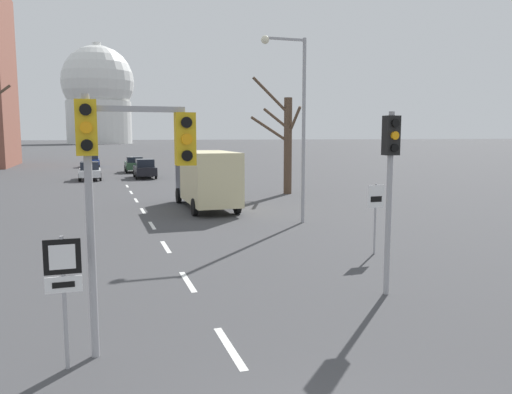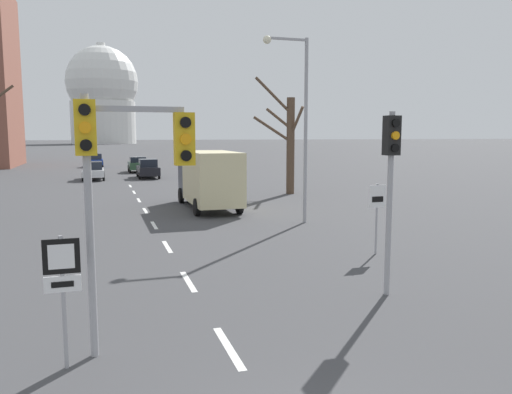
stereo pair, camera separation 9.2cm
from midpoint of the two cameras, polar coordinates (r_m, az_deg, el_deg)
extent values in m
cube|color=silver|center=(9.90, -2.88, -16.79)|extent=(0.16, 2.00, 0.01)
cube|color=silver|center=(14.04, -7.55, -9.54)|extent=(0.16, 2.00, 0.01)
cube|color=silver|center=(18.35, -9.98, -5.61)|extent=(0.16, 2.00, 0.01)
cube|color=silver|center=(22.74, -11.45, -3.18)|extent=(0.16, 2.00, 0.01)
cube|color=silver|center=(27.16, -12.45, -1.54)|extent=(0.16, 2.00, 0.01)
cube|color=silver|center=(31.60, -13.16, -0.36)|extent=(0.16, 2.00, 0.01)
cube|color=silver|center=(36.06, -13.70, 0.53)|extent=(0.16, 2.00, 0.01)
cube|color=silver|center=(40.53, -14.12, 1.23)|extent=(0.16, 2.00, 0.01)
cylinder|color=#9E9EA3|center=(9.31, -18.20, -3.49)|extent=(0.14, 0.14, 4.72)
cube|color=gold|center=(9.16, -18.64, 7.52)|extent=(0.36, 0.28, 0.96)
cylinder|color=black|center=(9.00, -18.73, 9.43)|extent=(0.20, 0.06, 0.20)
cylinder|color=orange|center=(8.99, -18.66, 7.53)|extent=(0.20, 0.06, 0.20)
cylinder|color=black|center=(8.99, -18.58, 5.64)|extent=(0.20, 0.06, 0.20)
cube|color=#9E9EA3|center=(9.20, -13.31, 9.76)|extent=(1.71, 0.10, 0.10)
cube|color=gold|center=(9.29, -7.92, 6.58)|extent=(0.36, 0.28, 0.96)
cylinder|color=black|center=(9.12, -7.78, 8.44)|extent=(0.20, 0.06, 0.20)
cylinder|color=orange|center=(9.12, -7.74, 6.57)|extent=(0.20, 0.06, 0.20)
cylinder|color=black|center=(9.13, -7.71, 4.70)|extent=(0.20, 0.06, 0.20)
cylinder|color=#9E9EA3|center=(12.80, 15.19, -0.88)|extent=(0.14, 0.14, 4.58)
cube|color=black|center=(12.68, 15.44, 6.79)|extent=(0.36, 0.28, 0.96)
cylinder|color=black|center=(12.54, 15.91, 8.13)|extent=(0.20, 0.06, 0.20)
cylinder|color=orange|center=(12.54, 15.86, 6.78)|extent=(0.20, 0.06, 0.20)
cylinder|color=black|center=(12.54, 15.82, 5.42)|extent=(0.20, 0.06, 0.20)
cylinder|color=#9E9EA3|center=(9.28, -20.85, -11.24)|extent=(0.07, 0.07, 2.33)
cube|color=black|center=(9.04, -21.09, -6.35)|extent=(0.60, 0.03, 0.60)
cube|color=white|center=(9.02, -21.10, -6.38)|extent=(0.42, 0.01, 0.42)
cube|color=white|center=(9.16, -20.96, -9.28)|extent=(0.60, 0.03, 0.28)
cube|color=black|center=(9.14, -20.96, -9.31)|extent=(0.36, 0.01, 0.10)
cylinder|color=#9E9EA3|center=(17.26, 13.75, -2.47)|extent=(0.07, 0.07, 2.40)
cube|color=white|center=(17.13, 13.86, 0.07)|extent=(0.60, 0.03, 0.76)
cube|color=black|center=(17.13, 13.88, -0.25)|extent=(0.42, 0.01, 0.19)
cylinder|color=#9E9EA3|center=(22.75, 5.81, 7.37)|extent=(0.16, 0.16, 8.25)
cube|color=#9E9EA3|center=(22.78, 3.70, 17.58)|extent=(1.84, 0.10, 0.10)
sphere|color=#F2EAC6|center=(22.46, 1.40, 17.53)|extent=(0.36, 0.36, 0.36)
cube|color=#2D4C33|center=(55.38, -13.32, 3.52)|extent=(1.90, 4.03, 0.73)
cube|color=#1E232D|center=(55.14, -13.32, 4.19)|extent=(1.61, 1.93, 0.58)
cylinder|color=black|center=(56.59, -14.30, 3.20)|extent=(0.18, 0.71, 0.71)
cylinder|color=black|center=(56.71, -12.49, 3.26)|extent=(0.18, 0.71, 0.71)
cylinder|color=black|center=(54.10, -14.16, 3.03)|extent=(0.18, 0.71, 0.71)
cylinder|color=black|center=(54.23, -12.26, 3.09)|extent=(0.18, 0.71, 0.71)
cube|color=black|center=(47.78, -12.20, 2.98)|extent=(1.83, 4.49, 0.75)
cube|color=#1E232D|center=(47.51, -12.20, 3.84)|extent=(1.56, 2.15, 0.71)
cylinder|color=black|center=(49.12, -13.34, 2.62)|extent=(0.18, 0.65, 0.65)
cylinder|color=black|center=(49.27, -11.33, 2.69)|extent=(0.18, 0.65, 0.65)
cylinder|color=black|center=(46.36, -13.09, 2.37)|extent=(0.18, 0.65, 0.65)
cylinder|color=black|center=(46.52, -10.96, 2.44)|extent=(0.18, 0.65, 0.65)
cube|color=silver|center=(47.17, -18.04, 2.69)|extent=(1.82, 4.49, 0.59)
cube|color=#1E232D|center=(46.91, -18.07, 3.44)|extent=(1.55, 2.15, 0.69)
cylinder|color=black|center=(48.60, -19.03, 2.42)|extent=(0.18, 0.72, 0.72)
cylinder|color=black|center=(48.58, -16.99, 2.50)|extent=(0.18, 0.72, 0.72)
cylinder|color=black|center=(45.83, -19.12, 2.16)|extent=(0.18, 0.72, 0.72)
cylinder|color=black|center=(45.81, -16.96, 2.24)|extent=(0.18, 0.72, 0.72)
cube|color=navy|center=(66.07, -17.84, 3.86)|extent=(1.81, 4.01, 0.65)
cube|color=#1E232D|center=(65.84, -17.86, 4.44)|extent=(1.54, 1.92, 0.70)
cylinder|color=black|center=(67.34, -18.55, 3.61)|extent=(0.18, 0.64, 0.64)
cylinder|color=black|center=(67.33, -17.09, 3.66)|extent=(0.18, 0.64, 0.64)
cylinder|color=black|center=(64.86, -18.59, 3.49)|extent=(0.18, 0.64, 0.64)
cylinder|color=black|center=(64.85, -17.08, 3.54)|extent=(0.18, 0.64, 0.64)
cube|color=#333842|center=(29.97, -6.44, 2.24)|extent=(2.20, 2.00, 2.10)
cube|color=beige|center=(26.43, -4.96, 2.27)|extent=(2.30, 5.20, 2.70)
cylinder|color=black|center=(29.88, -8.48, 0.17)|extent=(0.24, 0.88, 0.88)
cylinder|color=black|center=(30.30, -4.37, 0.33)|extent=(0.24, 0.88, 0.88)
cylinder|color=black|center=(24.97, -6.68, -1.16)|extent=(0.24, 0.88, 0.88)
cylinder|color=black|center=(25.46, -1.81, -0.95)|extent=(0.24, 0.88, 0.88)
cylinder|color=brown|center=(34.06, 4.04, 5.82)|extent=(0.55, 0.55, 6.50)
cylinder|color=brown|center=(34.38, 2.63, 8.99)|extent=(1.39, 1.46, 1.49)
cylinder|color=brown|center=(34.18, 1.91, 7.77)|extent=(2.32, 1.47, 1.81)
cylinder|color=brown|center=(33.62, 4.76, 8.60)|extent=(0.58, 1.29, 2.01)
cylinder|color=brown|center=(33.72, 2.10, 11.51)|extent=(2.60, 0.20, 2.41)
cylinder|color=silver|center=(236.72, -17.01, 8.12)|extent=(28.24, 28.24, 18.83)
sphere|color=silver|center=(237.81, -17.17, 12.47)|extent=(31.38, 31.38, 31.38)
cylinder|color=silver|center=(239.62, -17.30, 15.83)|extent=(3.77, 3.77, 5.49)
camera|label=1|loc=(0.05, -89.77, 0.03)|focal=35.00mm
camera|label=2|loc=(0.05, 90.23, -0.03)|focal=35.00mm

